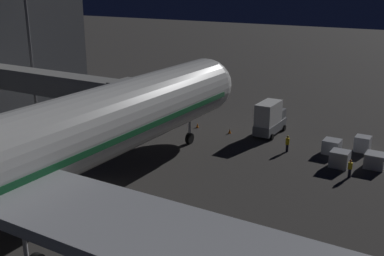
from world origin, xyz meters
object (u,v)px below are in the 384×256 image
baggage_container_near_belt (332,147)px  baggage_container_far_row (363,144)px  ground_crew_marshaller_fwd (350,168)px  traffic_cone_nose_port (230,131)px  baggage_container_mid_row (375,161)px  jet_bridge (66,86)px  traffic_cone_nose_starboard (197,125)px  baggage_container_spare (340,159)px  ground_crew_by_belt_loader (287,143)px  apron_floodlight_mast (30,43)px  ops_van (270,118)px

baggage_container_near_belt → baggage_container_far_row: baggage_container_far_row is taller
baggage_container_near_belt → ground_crew_marshaller_fwd: bearing=119.4°
traffic_cone_nose_port → baggage_container_mid_row: bearing=172.1°
jet_bridge → traffic_cone_nose_port: bearing=-145.5°
ground_crew_marshaller_fwd → traffic_cone_nose_starboard: ground_crew_marshaller_fwd is taller
baggage_container_spare → baggage_container_near_belt: bearing=-63.6°
baggage_container_far_row → traffic_cone_nose_port: size_ratio=2.95×
baggage_container_mid_row → baggage_container_spare: baggage_container_spare is taller
baggage_container_near_belt → ground_crew_by_belt_loader: ground_crew_by_belt_loader is taller
apron_floodlight_mast → baggage_container_near_belt: 40.84m
baggage_container_far_row → jet_bridge: bearing=22.3°
jet_bridge → baggage_container_far_row: 32.77m
apron_floodlight_mast → baggage_container_spare: bearing=-179.0°
baggage_container_near_belt → baggage_container_mid_row: 4.96m
ops_van → ground_crew_by_belt_loader: ops_van is taller
ground_crew_marshaller_fwd → ops_van: bearing=-36.2°
jet_bridge → traffic_cone_nose_starboard: bearing=-136.0°
baggage_container_mid_row → ground_crew_by_belt_loader: ground_crew_by_belt_loader is taller
apron_floodlight_mast → traffic_cone_nose_starboard: (-23.30, -4.49, -8.93)m
baggage_container_mid_row → jet_bridge: bearing=14.4°
ops_van → baggage_container_near_belt: bearing=161.9°
baggage_container_mid_row → ground_crew_by_belt_loader: 8.74m
apron_floodlight_mast → baggage_container_far_row: 43.64m
ground_crew_by_belt_loader → ground_crew_marshaller_fwd: size_ratio=1.02×
baggage_container_spare → traffic_cone_nose_starboard: (18.09, -3.80, -0.52)m
baggage_container_spare → traffic_cone_nose_starboard: baggage_container_spare is taller
ops_van → ground_crew_marshaller_fwd: (-11.06, 8.11, -1.01)m
ground_crew_by_belt_loader → traffic_cone_nose_starboard: bearing=-11.3°
jet_bridge → traffic_cone_nose_port: size_ratio=44.86×
jet_bridge → baggage_container_mid_row: (-31.94, -8.18, -5.21)m
jet_bridge → baggage_container_near_belt: jet_bridge is taller
apron_floodlight_mast → traffic_cone_nose_starboard: 25.35m
baggage_container_near_belt → ground_crew_marshaller_fwd: ground_crew_marshaller_fwd is taller
ops_van → ground_crew_by_belt_loader: 6.05m
baggage_container_far_row → ground_crew_by_belt_loader: bearing=32.3°
baggage_container_spare → ground_crew_by_belt_loader: 5.92m
apron_floodlight_mast → baggage_container_mid_row: bearing=-177.2°
baggage_container_far_row → traffic_cone_nose_starboard: (19.06, 1.80, -0.54)m
apron_floodlight_mast → baggage_container_far_row: size_ratio=9.63×
baggage_container_near_belt → jet_bridge: bearing=20.1°
apron_floodlight_mast → traffic_cone_nose_starboard: bearing=-169.1°
baggage_container_near_belt → baggage_container_spare: bearing=116.4°
jet_bridge → baggage_container_near_belt: 29.57m
ops_van → baggage_container_spare: bearing=148.4°
jet_bridge → traffic_cone_nose_starboard: jet_bridge is taller
baggage_container_near_belt → ground_crew_by_belt_loader: 4.57m
baggage_container_near_belt → traffic_cone_nose_port: size_ratio=3.16×
jet_bridge → ground_crew_marshaller_fwd: bearing=-171.6°
jet_bridge → baggage_container_far_row: (-29.94, -12.30, -5.12)m
jet_bridge → traffic_cone_nose_port: 19.39m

